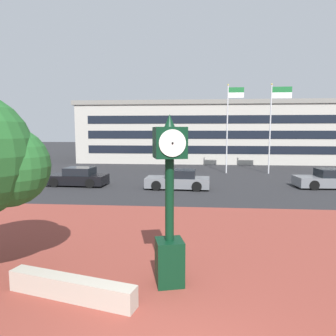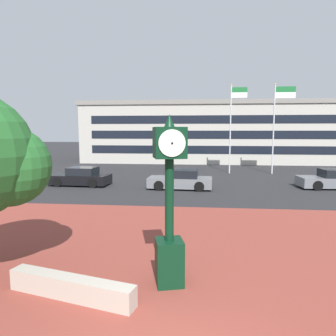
% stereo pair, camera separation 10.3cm
% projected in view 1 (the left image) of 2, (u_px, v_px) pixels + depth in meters
% --- Properties ---
extents(plaza_brick_paving, '(44.00, 15.18, 0.01)m').
position_uv_depth(plaza_brick_paving, '(181.00, 277.00, 8.21)').
color(plaza_brick_paving, brown).
rests_on(plaza_brick_paving, ground).
extents(planter_wall, '(3.20, 1.19, 0.50)m').
position_uv_depth(planter_wall, '(71.00, 288.00, 7.12)').
color(planter_wall, '#ADA393').
rests_on(planter_wall, ground).
extents(street_clock, '(0.89, 0.92, 4.20)m').
position_uv_depth(street_clock, '(170.00, 206.00, 7.61)').
color(street_clock, black).
rests_on(street_clock, ground).
extents(car_street_near, '(4.55, 2.08, 1.28)m').
position_uv_depth(car_street_near, '(331.00, 179.00, 20.95)').
color(car_street_near, slate).
rests_on(car_street_near, ground).
extents(car_street_mid, '(4.24, 1.95, 1.28)m').
position_uv_depth(car_street_mid, '(178.00, 180.00, 20.64)').
color(car_street_mid, slate).
rests_on(car_street_mid, ground).
extents(car_street_far, '(4.18, 2.07, 1.28)m').
position_uv_depth(car_street_far, '(78.00, 177.00, 21.89)').
color(car_street_far, black).
rests_on(car_street_far, ground).
extents(flagpole_primary, '(1.46, 0.14, 7.88)m').
position_uv_depth(flagpole_primary, '(229.00, 122.00, 27.78)').
color(flagpole_primary, silver).
rests_on(flagpole_primary, ground).
extents(flagpole_secondary, '(1.80, 0.14, 7.89)m').
position_uv_depth(flagpole_secondary, '(273.00, 120.00, 27.44)').
color(flagpole_secondary, silver).
rests_on(flagpole_secondary, ground).
extents(civic_building, '(31.99, 15.36, 7.26)m').
position_uv_depth(civic_building, '(208.00, 132.00, 42.37)').
color(civic_building, '#B2ADA3').
rests_on(civic_building, ground).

